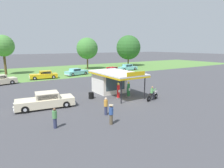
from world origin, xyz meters
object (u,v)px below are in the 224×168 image
object	(u,v)px
gas_pump_nearside	(118,91)
motorcycle_with_rider	(152,94)
parked_car_back_row_centre_left	(112,71)
bystander_admiring_sedan	(111,114)
gas_pump_offside	(128,90)
bystander_strolling_foreground	(55,118)
featured_classic_sedan	(46,101)
parked_car_back_row_far_right	(44,75)
parked_car_back_row_centre_right	(128,67)
parked_car_back_row_centre	(76,72)
bystander_chatting_near_pumps	(106,106)
spare_tire_stack	(91,95)

from	to	relation	value
gas_pump_nearside	motorcycle_with_rider	xyz separation A→B (m)	(2.77, -2.63, -0.18)
parked_car_back_row_centre_left	bystander_admiring_sedan	bearing A→B (deg)	-122.30
gas_pump_nearside	gas_pump_offside	xyz separation A→B (m)	(1.46, 0.00, 0.00)
motorcycle_with_rider	bystander_strolling_foreground	world-z (taller)	motorcycle_with_rider
featured_classic_sedan	parked_car_back_row_far_right	size ratio (longest dim) A/B	1.12
gas_pump_offside	motorcycle_with_rider	world-z (taller)	gas_pump_offside
featured_classic_sedan	parked_car_back_row_centre_right	bearing A→B (deg)	38.45
gas_pump_nearside	motorcycle_with_rider	size ratio (longest dim) A/B	0.85
parked_car_back_row_centre	featured_classic_sedan	bearing A→B (deg)	-119.66
motorcycle_with_rider	bystander_chatting_near_pumps	distance (m)	6.83
bystander_admiring_sedan	parked_car_back_row_far_right	bearing A→B (deg)	88.61
parked_car_back_row_far_right	bystander_strolling_foreground	xyz separation A→B (m)	(-4.43, -22.89, 0.13)
parked_car_back_row_centre_right	spare_tire_stack	size ratio (longest dim) A/B	6.94
parked_car_back_row_centre	bystander_admiring_sedan	distance (m)	26.69
gas_pump_offside	spare_tire_stack	bearing A→B (deg)	158.69
parked_car_back_row_centre	spare_tire_stack	bearing A→B (deg)	-106.77
featured_classic_sedan	bystander_admiring_sedan	world-z (taller)	bystander_admiring_sedan
gas_pump_nearside	parked_car_back_row_centre_right	world-z (taller)	gas_pump_nearside
gas_pump_nearside	parked_car_back_row_centre_right	bearing A→B (deg)	50.65
gas_pump_offside	featured_classic_sedan	bearing A→B (deg)	173.83
parked_car_back_row_centre	parked_car_back_row_centre_right	world-z (taller)	parked_car_back_row_centre_right
gas_pump_nearside	parked_car_back_row_far_right	distance (m)	19.08
parked_car_back_row_centre	parked_car_back_row_centre_right	size ratio (longest dim) A/B	1.06
featured_classic_sedan	spare_tire_stack	size ratio (longest dim) A/B	8.01
parked_car_back_row_far_right	parked_car_back_row_centre_left	bearing A→B (deg)	-5.50
bystander_admiring_sedan	featured_classic_sedan	bearing A→B (deg)	115.38
featured_classic_sedan	parked_car_back_row_centre_left	bearing A→B (deg)	42.32
spare_tire_stack	parked_car_back_row_centre	bearing A→B (deg)	73.23
motorcycle_with_rider	parked_car_back_row_far_right	world-z (taller)	motorcycle_with_rider
bystander_strolling_foreground	parked_car_back_row_centre_right	bearing A→B (deg)	44.47
parked_car_back_row_centre	bystander_chatting_near_pumps	distance (m)	24.61
parked_car_back_row_far_right	bystander_strolling_foreground	size ratio (longest dim) A/B	3.35
gas_pump_nearside	motorcycle_with_rider	distance (m)	3.83
gas_pump_nearside	parked_car_back_row_centre_left	xyz separation A→B (m)	(9.99, 17.29, -0.16)
bystander_strolling_foreground	bystander_admiring_sedan	world-z (taller)	bystander_admiring_sedan
parked_car_back_row_centre	gas_pump_nearside	bearing A→B (deg)	-98.05
parked_car_back_row_far_right	bystander_admiring_sedan	xyz separation A→B (m)	(-0.59, -24.49, 0.16)
parked_car_back_row_centre_right	spare_tire_stack	distance (m)	27.59
gas_pump_nearside	parked_car_back_row_far_right	bearing A→B (deg)	102.24
motorcycle_with_rider	bystander_chatting_near_pumps	world-z (taller)	motorcycle_with_rider
motorcycle_with_rider	gas_pump_nearside	bearing A→B (deg)	136.49
gas_pump_offside	motorcycle_with_rider	xyz separation A→B (m)	(1.31, -2.63, -0.18)
gas_pump_nearside	bystander_strolling_foreground	distance (m)	9.48
parked_car_back_row_far_right	parked_car_back_row_centre_right	distance (m)	21.26
parked_car_back_row_centre_left	bystander_strolling_foreground	bearing A→B (deg)	-130.60
parked_car_back_row_centre_left	parked_car_back_row_centre_right	bearing A→B (deg)	26.60
bystander_chatting_near_pumps	spare_tire_stack	bearing A→B (deg)	77.01
bystander_strolling_foreground	bystander_chatting_near_pumps	bearing A→B (deg)	4.71
parked_car_back_row_centre_left	parked_car_back_row_centre	world-z (taller)	parked_car_back_row_centre_left
featured_classic_sedan	parked_car_back_row_centre_right	size ratio (longest dim) A/B	1.15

